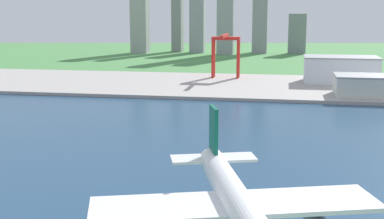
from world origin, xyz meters
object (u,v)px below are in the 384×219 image
object	(u,v)px
port_crane_red	(226,46)
warehouse_main	(341,69)
warehouse_annex	(366,85)
airplane_landing	(239,207)

from	to	relation	value
port_crane_red	warehouse_main	size ratio (longest dim) A/B	0.71
warehouse_main	warehouse_annex	bearing A→B (deg)	-80.24
port_crane_red	warehouse_annex	xyz separation A→B (m)	(112.12, -80.28, -21.41)
warehouse_main	warehouse_annex	size ratio (longest dim) A/B	1.40
warehouse_main	warehouse_annex	world-z (taller)	warehouse_main
warehouse_main	warehouse_annex	distance (m)	68.27
airplane_landing	warehouse_annex	bearing A→B (deg)	79.82
port_crane_red	warehouse_main	distance (m)	102.95
warehouse_annex	port_crane_red	bearing A→B (deg)	144.40
airplane_landing	warehouse_main	bearing A→B (deg)	83.03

